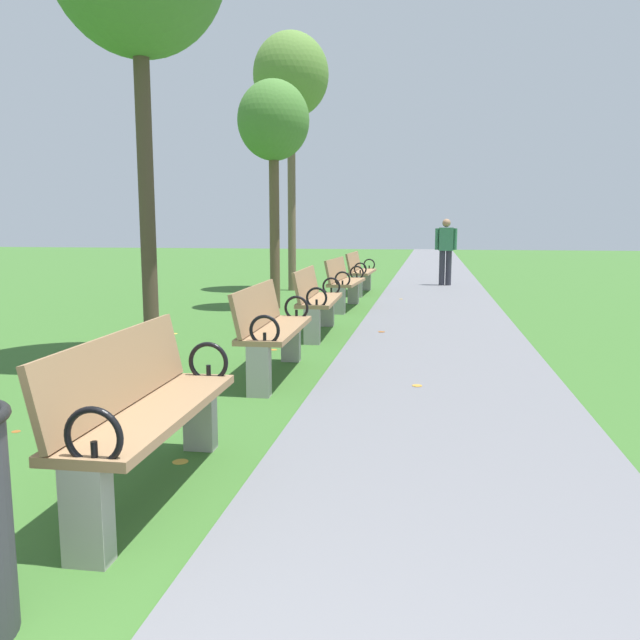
{
  "coord_description": "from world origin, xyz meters",
  "views": [
    {
      "loc": [
        1.02,
        -0.52,
        1.48
      ],
      "look_at": [
        -0.05,
        5.67,
        0.55
      ],
      "focal_mm": 35.93,
      "sensor_mm": 36.0,
      "label": 1
    }
  ],
  "objects_px": {
    "park_bench_3": "(271,328)",
    "park_bench_2": "(144,409)",
    "tree_3": "(291,78)",
    "park_bench_5": "(344,282)",
    "park_bench_6": "(360,271)",
    "park_bench_4": "(316,299)",
    "tree_2": "(273,125)",
    "pedestrian_walking": "(446,248)"
  },
  "relations": [
    {
      "from": "tree_2",
      "to": "pedestrian_walking",
      "type": "bearing_deg",
      "value": 57.52
    },
    {
      "from": "park_bench_5",
      "to": "park_bench_3",
      "type": "bearing_deg",
      "value": -90.0
    },
    {
      "from": "park_bench_6",
      "to": "tree_2",
      "type": "bearing_deg",
      "value": -113.89
    },
    {
      "from": "park_bench_2",
      "to": "park_bench_3",
      "type": "height_order",
      "value": "same"
    },
    {
      "from": "park_bench_5",
      "to": "tree_3",
      "type": "distance_m",
      "value": 5.45
    },
    {
      "from": "tree_3",
      "to": "park_bench_6",
      "type": "bearing_deg",
      "value": -15.67
    },
    {
      "from": "park_bench_3",
      "to": "park_bench_6",
      "type": "distance_m",
      "value": 7.93
    },
    {
      "from": "park_bench_4",
      "to": "park_bench_5",
      "type": "distance_m",
      "value": 2.8
    },
    {
      "from": "park_bench_5",
      "to": "tree_2",
      "type": "height_order",
      "value": "tree_2"
    },
    {
      "from": "park_bench_3",
      "to": "park_bench_5",
      "type": "relative_size",
      "value": 1.0
    },
    {
      "from": "park_bench_3",
      "to": "tree_3",
      "type": "xyz_separation_m",
      "value": [
        -1.61,
        8.38,
        4.21
      ]
    },
    {
      "from": "park_bench_4",
      "to": "park_bench_6",
      "type": "xyz_separation_m",
      "value": [
        -0.0,
        5.41,
        0.0
      ]
    },
    {
      "from": "tree_3",
      "to": "park_bench_3",
      "type": "bearing_deg",
      "value": -79.12
    },
    {
      "from": "park_bench_6",
      "to": "park_bench_3",
      "type": "bearing_deg",
      "value": -90.0
    },
    {
      "from": "park_bench_2",
      "to": "tree_2",
      "type": "xyz_separation_m",
      "value": [
        -1.23,
        7.99,
        2.73
      ]
    },
    {
      "from": "park_bench_3",
      "to": "park_bench_5",
      "type": "height_order",
      "value": "same"
    },
    {
      "from": "pedestrian_walking",
      "to": "tree_3",
      "type": "bearing_deg",
      "value": -154.55
    },
    {
      "from": "tree_2",
      "to": "park_bench_4",
      "type": "bearing_deg",
      "value": -65.13
    },
    {
      "from": "tree_3",
      "to": "pedestrian_walking",
      "type": "xyz_separation_m",
      "value": [
        3.49,
        1.66,
        -3.77
      ]
    },
    {
      "from": "park_bench_4",
      "to": "pedestrian_walking",
      "type": "xyz_separation_m",
      "value": [
        1.88,
        7.52,
        0.44
      ]
    },
    {
      "from": "park_bench_3",
      "to": "park_bench_4",
      "type": "relative_size",
      "value": 1.0
    },
    {
      "from": "park_bench_3",
      "to": "tree_3",
      "type": "relative_size",
      "value": 0.28
    },
    {
      "from": "park_bench_5",
      "to": "tree_3",
      "type": "height_order",
      "value": "tree_3"
    },
    {
      "from": "park_bench_4",
      "to": "tree_3",
      "type": "distance_m",
      "value": 7.39
    },
    {
      "from": "park_bench_4",
      "to": "pedestrian_walking",
      "type": "distance_m",
      "value": 7.77
    },
    {
      "from": "tree_2",
      "to": "pedestrian_walking",
      "type": "distance_m",
      "value": 6.22
    },
    {
      "from": "park_bench_3",
      "to": "tree_2",
      "type": "bearing_deg",
      "value": 103.36
    },
    {
      "from": "park_bench_5",
      "to": "tree_2",
      "type": "relative_size",
      "value": 0.41
    },
    {
      "from": "park_bench_3",
      "to": "park_bench_6",
      "type": "height_order",
      "value": "same"
    },
    {
      "from": "park_bench_5",
      "to": "park_bench_6",
      "type": "xyz_separation_m",
      "value": [
        -0.0,
        2.61,
        0.0
      ]
    },
    {
      "from": "park_bench_6",
      "to": "tree_3",
      "type": "distance_m",
      "value": 4.53
    },
    {
      "from": "tree_2",
      "to": "pedestrian_walking",
      "type": "relative_size",
      "value": 2.45
    },
    {
      "from": "park_bench_4",
      "to": "tree_3",
      "type": "relative_size",
      "value": 0.28
    },
    {
      "from": "park_bench_2",
      "to": "park_bench_4",
      "type": "height_order",
      "value": "same"
    },
    {
      "from": "park_bench_4",
      "to": "tree_3",
      "type": "bearing_deg",
      "value": 105.37
    },
    {
      "from": "tree_2",
      "to": "park_bench_6",
      "type": "bearing_deg",
      "value": 66.11
    },
    {
      "from": "park_bench_4",
      "to": "pedestrian_walking",
      "type": "bearing_deg",
      "value": 75.97
    },
    {
      "from": "tree_2",
      "to": "tree_3",
      "type": "bearing_deg",
      "value": 96.84
    },
    {
      "from": "park_bench_3",
      "to": "park_bench_6",
      "type": "xyz_separation_m",
      "value": [
        0.0,
        7.93,
        0.0
      ]
    },
    {
      "from": "park_bench_3",
      "to": "park_bench_2",
      "type": "bearing_deg",
      "value": -90.0
    },
    {
      "from": "tree_3",
      "to": "park_bench_2",
      "type": "bearing_deg",
      "value": -81.82
    },
    {
      "from": "park_bench_6",
      "to": "pedestrian_walking",
      "type": "height_order",
      "value": "pedestrian_walking"
    }
  ]
}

